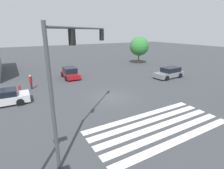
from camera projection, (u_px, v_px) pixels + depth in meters
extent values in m
plane|color=#3D3F44|center=(112.00, 97.00, 18.50)|extent=(143.95, 143.95, 0.00)
cube|color=silver|center=(179.00, 140.00, 11.28)|extent=(10.45, 0.60, 0.01)
cube|color=silver|center=(168.00, 133.00, 12.07)|extent=(10.45, 0.60, 0.01)
cube|color=silver|center=(158.00, 126.00, 12.85)|extent=(10.45, 0.60, 0.01)
cube|color=silver|center=(150.00, 121.00, 13.64)|extent=(10.45, 0.60, 0.01)
cube|color=silver|center=(142.00, 116.00, 14.42)|extent=(10.45, 0.60, 0.01)
cylinder|color=#47474C|center=(52.00, 104.00, 7.86)|extent=(0.18, 0.18, 7.14)
cylinder|color=#47474C|center=(83.00, 28.00, 10.40)|extent=(5.48, 5.48, 0.12)
cube|color=black|center=(72.00, 37.00, 9.13)|extent=(0.40, 0.40, 0.84)
sphere|color=red|center=(73.00, 37.00, 9.28)|extent=(0.16, 0.16, 0.16)
cube|color=black|center=(102.00, 35.00, 13.71)|extent=(0.40, 0.40, 0.84)
sphere|color=gold|center=(102.00, 35.00, 13.86)|extent=(0.16, 0.16, 0.16)
cube|color=gray|center=(169.00, 74.00, 26.00)|extent=(4.76, 2.11, 0.66)
cube|color=black|center=(171.00, 70.00, 25.99)|extent=(2.80, 1.83, 0.68)
cylinder|color=black|center=(167.00, 78.00, 24.52)|extent=(0.72, 0.25, 0.71)
cylinder|color=black|center=(157.00, 75.00, 26.09)|extent=(0.72, 0.25, 0.71)
cylinder|color=black|center=(180.00, 75.00, 26.01)|extent=(0.72, 0.25, 0.71)
cylinder|color=black|center=(170.00, 73.00, 27.58)|extent=(0.72, 0.25, 0.71)
cube|color=silver|center=(2.00, 99.00, 16.46)|extent=(4.75, 2.09, 0.69)
cube|color=black|center=(5.00, 93.00, 16.40)|extent=(2.04, 1.82, 0.54)
cylinder|color=black|center=(20.00, 102.00, 16.33)|extent=(0.67, 0.24, 0.67)
cylinder|color=black|center=(20.00, 96.00, 18.02)|extent=(0.67, 0.24, 0.67)
cube|color=maroon|center=(70.00, 75.00, 25.84)|extent=(2.12, 4.33, 0.60)
cube|color=black|center=(70.00, 70.00, 25.83)|extent=(1.83, 2.54, 0.76)
cylinder|color=black|center=(79.00, 77.00, 25.18)|extent=(0.26, 0.72, 0.71)
cylinder|color=black|center=(66.00, 78.00, 24.35)|extent=(0.26, 0.72, 0.71)
cylinder|color=black|center=(75.00, 73.00, 27.42)|extent=(0.26, 0.72, 0.71)
cylinder|color=black|center=(62.00, 74.00, 26.59)|extent=(0.26, 0.72, 0.71)
cylinder|color=#38383D|center=(32.00, 86.00, 20.96)|extent=(0.14, 0.14, 0.86)
cylinder|color=#38383D|center=(31.00, 86.00, 20.81)|extent=(0.14, 0.14, 0.86)
cube|color=#B22328|center=(30.00, 80.00, 20.66)|extent=(0.41, 0.41, 0.68)
sphere|color=beige|center=(30.00, 76.00, 20.52)|extent=(0.23, 0.23, 0.23)
cylinder|color=brown|center=(139.00, 59.00, 37.12)|extent=(0.26, 0.26, 1.97)
sphere|color=#337F38|center=(139.00, 46.00, 36.33)|extent=(3.94, 3.94, 3.94)
cylinder|color=red|center=(20.00, 89.00, 19.94)|extent=(0.22, 0.22, 0.70)
sphere|color=red|center=(19.00, 86.00, 19.82)|extent=(0.20, 0.20, 0.20)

